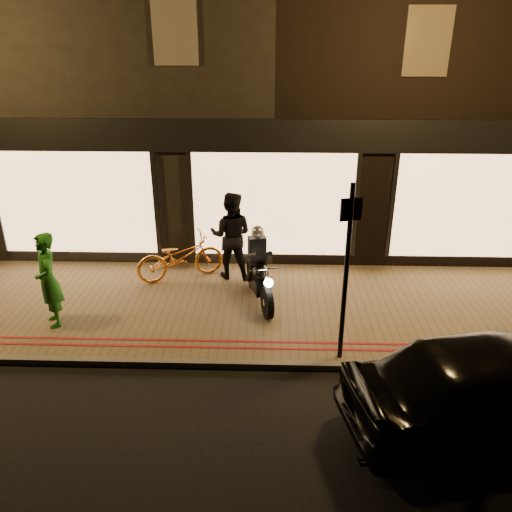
{
  "coord_description": "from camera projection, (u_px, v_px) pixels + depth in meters",
  "views": [
    {
      "loc": [
        -0.04,
        -6.83,
        5.01
      ],
      "look_at": [
        -0.33,
        2.21,
        1.1
      ],
      "focal_mm": 35.0,
      "sensor_mm": 36.0,
      "label": 1
    }
  ],
  "objects": [
    {
      "name": "sidewalk",
      "position": [
        272.0,
        308.0,
        10.07
      ],
      "size": [
        50.0,
        4.0,
        0.12
      ],
      "primitive_type": "cube",
      "color": "brown",
      "rests_on": "ground"
    },
    {
      "name": "ground",
      "position": [
        272.0,
        370.0,
        8.26
      ],
      "size": [
        90.0,
        90.0,
        0.0
      ],
      "primitive_type": "plane",
      "color": "black",
      "rests_on": "ground"
    },
    {
      "name": "red_kerb_lines",
      "position": [
        272.0,
        345.0,
        8.71
      ],
      "size": [
        50.0,
        0.26,
        0.01
      ],
      "color": "maroon",
      "rests_on": "sidewalk"
    },
    {
      "name": "kerb_stone",
      "position": [
        272.0,
        365.0,
        8.28
      ],
      "size": [
        50.0,
        0.14,
        0.12
      ],
      "primitive_type": "cube",
      "color": "#59544C",
      "rests_on": "ground"
    },
    {
      "name": "person_green",
      "position": [
        48.0,
        280.0,
        9.04
      ],
      "size": [
        0.7,
        0.78,
        1.8
      ],
      "primitive_type": "imported",
      "rotation": [
        0.0,
        0.0,
        -1.04
      ],
      "color": "#1D681B",
      "rests_on": "sidewalk"
    },
    {
      "name": "parked_car",
      "position": [
        500.0,
        387.0,
        6.7
      ],
      "size": [
        4.53,
        2.59,
        1.45
      ],
      "primitive_type": "imported",
      "rotation": [
        0.0,
        0.0,
        1.79
      ],
      "color": "black",
      "rests_on": "ground"
    },
    {
      "name": "building_row",
      "position": [
        274.0,
        69.0,
        14.82
      ],
      "size": [
        48.0,
        10.11,
        8.5
      ],
      "color": "black",
      "rests_on": "ground"
    },
    {
      "name": "person_dark",
      "position": [
        231.0,
        236.0,
        10.9
      ],
      "size": [
        1.03,
        0.84,
        1.95
      ],
      "primitive_type": "imported",
      "rotation": [
        0.0,
        0.0,
        3.03
      ],
      "color": "black",
      "rests_on": "sidewalk"
    },
    {
      "name": "sign_post",
      "position": [
        347.0,
        266.0,
        7.74
      ],
      "size": [
        0.34,
        0.14,
        3.0
      ],
      "rotation": [
        0.0,
        0.0,
        0.34
      ],
      "color": "black",
      "rests_on": "sidewalk"
    },
    {
      "name": "bicycle_gold",
      "position": [
        180.0,
        257.0,
        11.0
      ],
      "size": [
        2.05,
        1.42,
        1.02
      ],
      "primitive_type": "imported",
      "rotation": [
        0.0,
        0.0,
        2.0
      ],
      "color": "orange",
      "rests_on": "sidewalk"
    },
    {
      "name": "motorcycle",
      "position": [
        259.0,
        273.0,
        9.98
      ],
      "size": [
        0.72,
        1.91,
        1.59
      ],
      "rotation": [
        0.0,
        0.0,
        0.25
      ],
      "color": "black",
      "rests_on": "sidewalk"
    }
  ]
}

